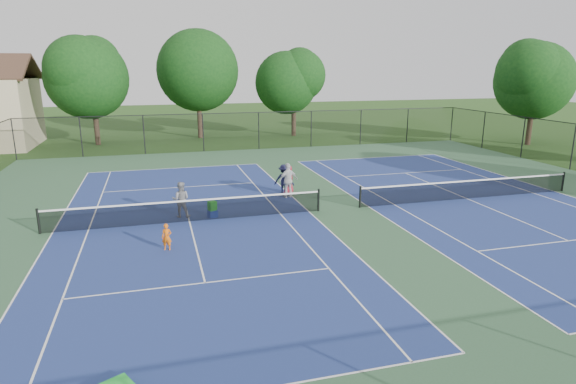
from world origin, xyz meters
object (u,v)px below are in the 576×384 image
object	(u,v)px
tree_side_e	(536,76)
tree_back_b	(197,67)
bystander_b	(284,180)
tree_back_c	(294,79)
instructor	(181,200)
bystander_a	(288,180)
ball_crate	(213,214)
child_player	(167,237)
ball_hopper	(212,206)
bystander_c	(288,179)
tree_back_a	(91,73)

from	to	relation	value
tree_side_e	tree_back_b	bearing A→B (deg)	156.04
tree_side_e	bystander_b	bearing A→B (deg)	-156.65
tree_back_c	instructor	xyz separation A→B (m)	(-12.28, -24.20, -4.67)
instructor	bystander_a	size ratio (longest dim) A/B	0.90
bystander_b	ball_crate	distance (m)	5.06
child_player	ball_hopper	distance (m)	4.15
tree_back_b	child_player	bearing A→B (deg)	-97.87
instructor	bystander_b	distance (m)	5.99
bystander_a	bystander_c	distance (m)	0.86
child_player	ball_hopper	xyz separation A→B (m)	(2.10, 3.58, 0.03)
ball_hopper	bystander_a	bearing A→B (deg)	29.29
tree_back_b	bystander_a	world-z (taller)	tree_back_b
tree_side_e	ball_crate	distance (m)	32.47
bystander_a	bystander_b	size ratio (longest dim) A/B	1.10
tree_back_c	instructor	distance (m)	27.53
ball_crate	child_player	bearing A→B (deg)	-120.36
tree_side_e	bystander_b	size ratio (longest dim) A/B	5.41
ball_crate	ball_hopper	size ratio (longest dim) A/B	0.94
tree_back_c	ball_hopper	xyz separation A→B (m)	(-10.94, -24.60, -4.95)
tree_back_b	bystander_c	world-z (taller)	tree_back_b
tree_side_e	child_player	bearing A→B (deg)	-151.03
tree_side_e	bystander_a	world-z (taller)	tree_side_e
tree_back_a	tree_side_e	distance (m)	37.36
child_player	tree_back_b	bearing A→B (deg)	97.99
child_player	bystander_c	size ratio (longest dim) A/B	0.67
ball_hopper	tree_side_e	bearing A→B (deg)	25.17
tree_back_a	instructor	xyz separation A→B (m)	(5.72, -23.20, -5.23)
tree_back_c	ball_crate	world-z (taller)	tree_back_c
bystander_c	ball_crate	size ratio (longest dim) A/B	3.90
instructor	ball_hopper	distance (m)	1.42
tree_back_c	tree_side_e	size ratio (longest dim) A/B	0.95
tree_back_b	bystander_b	bearing A→B (deg)	-84.53
tree_back_a	tree_back_c	world-z (taller)	tree_back_a
tree_back_b	child_player	world-z (taller)	tree_back_b
bystander_b	ball_hopper	distance (m)	5.03
bystander_a	ball_hopper	xyz separation A→B (m)	(-4.18, -2.35, -0.37)
tree_back_b	tree_back_c	distance (m)	9.12
tree_back_a	instructor	bearing A→B (deg)	-76.14
tree_back_b	bystander_a	size ratio (longest dim) A/B	5.55
tree_back_a	tree_back_c	distance (m)	18.04
tree_back_b	ball_crate	size ratio (longest dim) A/B	25.86
tree_back_a	ball_hopper	distance (m)	25.24
tree_back_a	tree_side_e	size ratio (longest dim) A/B	1.03
tree_back_a	tree_back_c	bearing A→B (deg)	3.18
tree_back_b	ball_crate	xyz separation A→B (m)	(-1.94, -25.60, -6.43)
tree_back_b	bystander_a	distance (m)	24.05
tree_back_b	instructor	world-z (taller)	tree_back_b
tree_back_b	tree_side_e	distance (m)	29.56
bystander_b	tree_side_e	bearing A→B (deg)	-127.34
tree_back_b	tree_side_e	xyz separation A→B (m)	(27.00, -12.00, -0.79)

